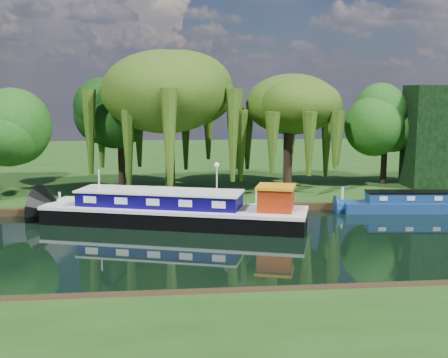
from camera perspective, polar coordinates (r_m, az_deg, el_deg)
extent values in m
plane|color=black|center=(29.73, 0.11, -6.60)|extent=(120.00, 120.00, 0.00)
cube|color=#1C3A0F|center=(63.05, -3.10, 1.80)|extent=(120.00, 52.00, 0.45)
cube|color=black|center=(34.07, -5.12, -3.95)|extent=(16.16, 8.06, 1.06)
cube|color=silver|center=(33.94, -5.14, -2.94)|extent=(16.27, 8.15, 0.19)
cube|color=#0A034B|center=(34.10, -6.57, -2.01)|extent=(10.12, 5.33, 0.84)
cube|color=silver|center=(34.01, -6.58, -1.23)|extent=(10.34, 5.55, 0.11)
cube|color=#94240A|center=(32.60, 5.28, -2.05)|extent=(2.42, 2.42, 1.32)
cube|color=orange|center=(32.47, 5.30, -0.79)|extent=(2.70, 2.70, 0.14)
cylinder|color=silver|center=(35.36, -12.56, -0.72)|extent=(0.09, 0.09, 2.11)
cube|color=navy|center=(39.71, 19.34, -2.75)|extent=(10.42, 2.70, 0.77)
cube|color=navy|center=(39.58, 19.40, -1.75)|extent=(7.30, 1.98, 0.64)
cube|color=black|center=(39.52, 19.42, -1.23)|extent=(7.40, 2.07, 0.09)
cube|color=silver|center=(38.12, 15.90, -1.92)|extent=(0.52, 0.09, 0.27)
cube|color=silver|center=(38.67, 18.47, -1.89)|extent=(0.52, 0.09, 0.27)
cube|color=silver|center=(39.29, 20.96, -1.86)|extent=(0.52, 0.09, 0.27)
cylinder|color=black|center=(42.76, -5.51, 2.82)|extent=(0.78, 0.78, 6.04)
ellipsoid|color=#2E490F|center=(42.53, -5.60, 8.67)|extent=(8.43, 8.43, 5.45)
cylinder|color=black|center=(44.07, 6.49, 2.18)|extent=(0.68, 0.68, 4.82)
ellipsoid|color=#2E490F|center=(43.81, 6.57, 6.71)|extent=(6.58, 6.58, 4.25)
cylinder|color=black|center=(45.37, -10.40, 3.03)|extent=(0.49, 0.49, 5.99)
ellipsoid|color=black|center=(45.19, -10.48, 6.11)|extent=(4.79, 4.79, 4.79)
cylinder|color=black|center=(47.78, 15.97, 2.74)|extent=(0.47, 0.47, 5.36)
ellipsoid|color=#1B4912|center=(47.61, 16.09, 5.36)|extent=(4.29, 4.29, 4.29)
cube|color=black|center=(47.98, 21.49, 4.07)|extent=(6.00, 3.00, 8.00)
cylinder|color=silver|center=(39.68, -0.75, -0.40)|extent=(0.10, 0.10, 2.20)
sphere|color=white|center=(39.49, -0.75, 1.43)|extent=(0.36, 0.36, 0.36)
cylinder|color=silver|center=(38.21, -16.35, -2.03)|extent=(0.16, 0.16, 1.00)
cylinder|color=silver|center=(37.57, -7.31, -1.92)|extent=(0.16, 0.16, 1.00)
cylinder|color=silver|center=(38.03, 3.30, -1.73)|extent=(0.16, 0.16, 1.00)
cylinder|color=silver|center=(39.42, 11.94, -1.54)|extent=(0.16, 0.16, 1.00)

